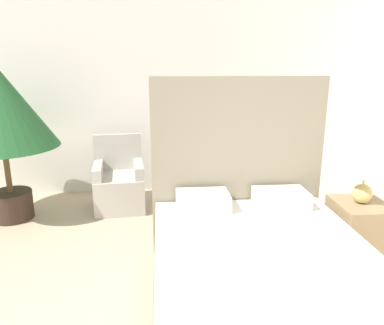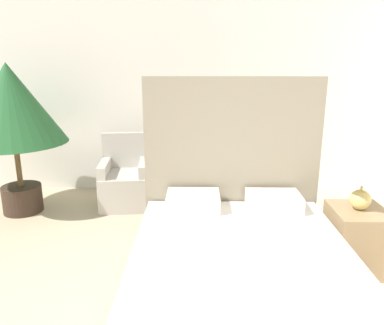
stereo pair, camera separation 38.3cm
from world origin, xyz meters
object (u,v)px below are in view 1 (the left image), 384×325
(bed, at_px, (264,277))
(nightstand, at_px, (359,231))
(table_lamp, at_px, (365,169))
(armchair_near_window_left, at_px, (119,186))
(armchair_near_window_right, at_px, (197,184))

(bed, xyz_separation_m, nightstand, (1.05, 0.69, -0.04))
(bed, relative_size, table_lamp, 4.86)
(nightstand, height_order, table_lamp, table_lamp)
(armchair_near_window_left, bearing_deg, nightstand, -37.72)
(armchair_near_window_left, bearing_deg, bed, -66.05)
(armchair_near_window_right, distance_m, table_lamp, 1.99)
(nightstand, bearing_deg, armchair_near_window_left, 147.73)
(nightstand, distance_m, table_lamp, 0.57)
(bed, bearing_deg, nightstand, 33.48)
(armchair_near_window_left, bearing_deg, armchair_near_window_right, -5.44)
(armchair_near_window_left, relative_size, table_lamp, 1.92)
(armchair_near_window_right, relative_size, nightstand, 1.61)
(bed, height_order, nightstand, bed)
(armchair_near_window_right, relative_size, table_lamp, 1.92)
(armchair_near_window_left, relative_size, nightstand, 1.61)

